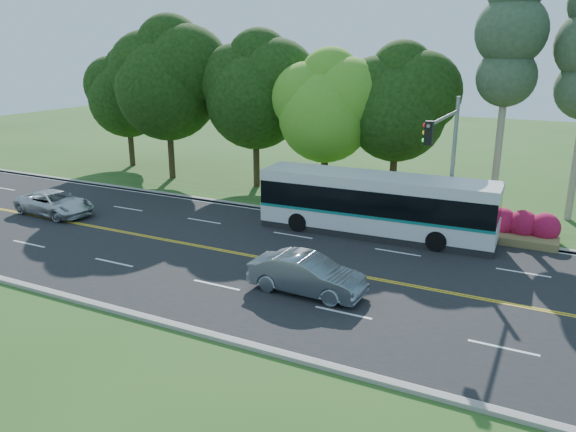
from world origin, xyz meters
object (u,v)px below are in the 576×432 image
at_px(sedan, 307,274).
at_px(suv, 55,203).
at_px(traffic_signal, 446,150).
at_px(transit_bus, 375,205).

distance_m(sedan, suv, 17.74).
relative_size(traffic_signal, suv, 1.44).
bearing_deg(sedan, suv, 80.79).
bearing_deg(transit_bus, traffic_signal, -4.69).
bearing_deg(suv, traffic_signal, -74.01).
bearing_deg(sedan, traffic_signal, -22.16).
xyz_separation_m(transit_bus, sedan, (-0.09, -8.06, -0.78)).
distance_m(transit_bus, suv, 18.21).
xyz_separation_m(traffic_signal, suv, (-20.86, -4.69, -3.98)).
height_order(traffic_signal, transit_bus, traffic_signal).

